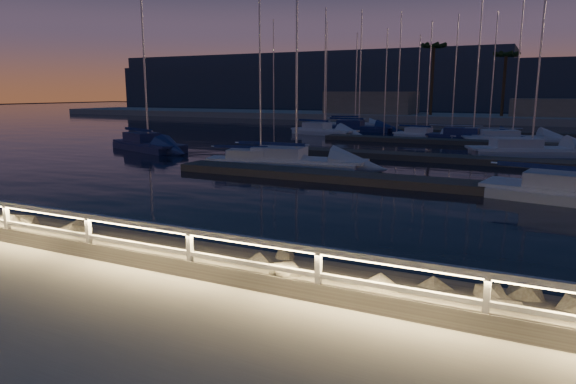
% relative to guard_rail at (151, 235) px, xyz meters
% --- Properties ---
extents(ground, '(400.00, 400.00, 0.00)m').
position_rel_guard_rail_xyz_m(ground, '(0.07, 0.00, -0.77)').
color(ground, '#A4A094').
rests_on(ground, ground).
extents(harbor_water, '(400.00, 440.00, 0.60)m').
position_rel_guard_rail_xyz_m(harbor_water, '(0.07, 31.22, -1.74)').
color(harbor_water, black).
rests_on(harbor_water, ground).
extents(guard_rail, '(44.11, 0.12, 1.06)m').
position_rel_guard_rail_xyz_m(guard_rail, '(0.00, 0.00, 0.00)').
color(guard_rail, silver).
rests_on(guard_rail, ground).
extents(riprap, '(36.00, 2.77, 1.32)m').
position_rel_guard_rail_xyz_m(riprap, '(-5.67, 1.84, -1.06)').
color(riprap, slate).
rests_on(riprap, ground).
extents(floating_docks, '(22.00, 36.00, 0.40)m').
position_rel_guard_rail_xyz_m(floating_docks, '(0.07, 32.50, -1.17)').
color(floating_docks, '#554E46').
rests_on(floating_docks, ground).
extents(far_shore, '(160.00, 14.00, 5.20)m').
position_rel_guard_rail_xyz_m(far_shore, '(-0.06, 74.05, -0.48)').
color(far_shore, '#A4A094').
rests_on(far_shore, ground).
extents(palm_left, '(3.00, 3.00, 11.20)m').
position_rel_guard_rail_xyz_m(palm_left, '(-7.93, 72.00, 9.36)').
color(palm_left, brown).
rests_on(palm_left, ground).
extents(palm_center, '(3.00, 3.00, 9.70)m').
position_rel_guard_rail_xyz_m(palm_center, '(2.07, 73.00, 8.01)').
color(palm_center, brown).
rests_on(palm_center, ground).
extents(distant_hills, '(230.00, 37.50, 18.00)m').
position_rel_guard_rail_xyz_m(distant_hills, '(-22.06, 133.69, 3.96)').
color(distant_hills, '#354052').
rests_on(distant_hills, ground).
extents(sailboat_b, '(6.80, 3.62, 11.16)m').
position_rel_guard_rail_xyz_m(sailboat_b, '(-7.86, 18.66, -0.98)').
color(sailboat_b, silver).
rests_on(sailboat_b, ground).
extents(sailboat_c, '(8.66, 3.40, 14.32)m').
position_rel_guard_rail_xyz_m(sailboat_c, '(-5.78, 19.24, -0.93)').
color(sailboat_c, silver).
rests_on(sailboat_c, ground).
extents(sailboat_e, '(8.25, 4.87, 13.68)m').
position_rel_guard_rail_xyz_m(sailboat_e, '(-20.14, 22.62, -0.90)').
color(sailboat_e, navy).
rests_on(sailboat_e, ground).
extents(sailboat_g, '(9.03, 5.60, 14.90)m').
position_rel_guard_rail_xyz_m(sailboat_g, '(6.83, 31.86, -0.92)').
color(sailboat_g, silver).
rests_on(sailboat_g, ground).
extents(sailboat_i, '(7.90, 4.01, 13.04)m').
position_rel_guard_rail_xyz_m(sailboat_i, '(-13.34, 42.20, -0.91)').
color(sailboat_i, silver).
rests_on(sailboat_i, ground).
extents(sailboat_j, '(6.75, 3.36, 11.09)m').
position_rel_guard_rail_xyz_m(sailboat_j, '(-2.65, 42.42, -0.98)').
color(sailboat_j, silver).
rests_on(sailboat_j, ground).
extents(sailboat_k, '(8.53, 2.94, 14.27)m').
position_rel_guard_rail_xyz_m(sailboat_k, '(1.65, 42.08, -0.93)').
color(sailboat_k, navy).
rests_on(sailboat_k, ground).
extents(sailboat_l, '(8.81, 4.81, 14.37)m').
position_rel_guard_rail_xyz_m(sailboat_l, '(5.06, 41.35, -0.95)').
color(sailboat_l, silver).
rests_on(sailboat_l, ground).
extents(sailboat_m, '(7.15, 3.18, 11.84)m').
position_rel_guard_rail_xyz_m(sailboat_m, '(-14.32, 54.97, -0.94)').
color(sailboat_m, silver).
rests_on(sailboat_m, ground).
extents(sailboat_n, '(8.04, 2.59, 13.59)m').
position_rel_guard_rail_xyz_m(sailboat_n, '(-11.74, 48.76, -0.93)').
color(sailboat_n, navy).
rests_on(sailboat_n, ground).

